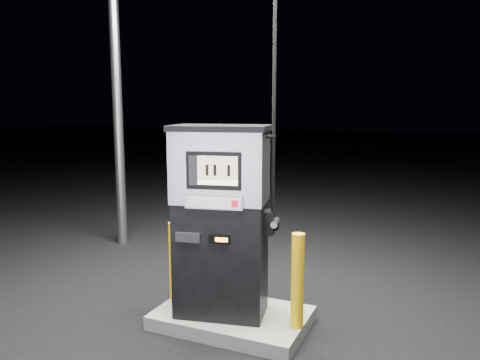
% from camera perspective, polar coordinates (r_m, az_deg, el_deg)
% --- Properties ---
extents(ground, '(80.00, 80.00, 0.00)m').
position_cam_1_polar(ground, '(5.30, -0.94, -17.19)').
color(ground, black).
rests_on(ground, ground).
extents(pump_island, '(1.60, 1.00, 0.15)m').
position_cam_1_polar(pump_island, '(5.27, -0.95, -16.45)').
color(pump_island, slate).
rests_on(pump_island, ground).
extents(fuel_dispenser, '(1.15, 0.78, 4.15)m').
position_cam_1_polar(fuel_dispenser, '(4.87, -2.30, -4.81)').
color(fuel_dispenser, black).
rests_on(fuel_dispenser, pump_island).
extents(bollard_left, '(0.14, 0.14, 0.90)m').
position_cam_1_polar(bollard_left, '(5.43, -8.01, -9.79)').
color(bollard_left, yellow).
rests_on(bollard_left, pump_island).
extents(bollard_right, '(0.13, 0.13, 0.97)m').
position_cam_1_polar(bollard_right, '(4.75, 7.02, -12.12)').
color(bollard_right, yellow).
rests_on(bollard_right, pump_island).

